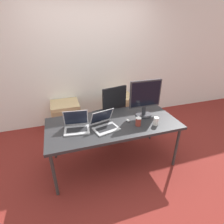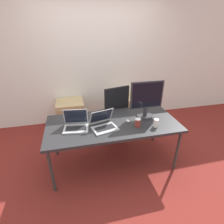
# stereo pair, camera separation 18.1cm
# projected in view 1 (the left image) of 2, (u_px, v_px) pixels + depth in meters

# --- Properties ---
(ground_plane) EXTENTS (14.00, 14.00, 0.00)m
(ground_plane) POSITION_uv_depth(u_px,v_px,m) (113.00, 161.00, 2.83)
(ground_plane) COLOR maroon
(wall_back) EXTENTS (10.00, 0.05, 2.60)m
(wall_back) POSITION_uv_depth(u_px,v_px,m) (90.00, 61.00, 3.54)
(wall_back) COLOR silver
(wall_back) RESTS_ON ground_plane
(desk) EXTENTS (1.87, 0.87, 0.71)m
(desk) POSITION_uv_depth(u_px,v_px,m) (113.00, 125.00, 2.53)
(desk) COLOR #28282B
(desk) RESTS_ON ground_plane
(office_chair) EXTENTS (0.58, 0.61, 1.07)m
(office_chair) POSITION_uv_depth(u_px,v_px,m) (109.00, 119.00, 3.26)
(office_chair) COLOR #232326
(office_chair) RESTS_ON ground_plane
(cabinet_left) EXTENTS (0.54, 0.52, 0.59)m
(cabinet_left) POSITION_uv_depth(u_px,v_px,m) (66.00, 116.00, 3.58)
(cabinet_left) COLOR tan
(cabinet_left) RESTS_ON ground_plane
(cabinet_right) EXTENTS (0.54, 0.52, 0.59)m
(cabinet_right) POSITION_uv_depth(u_px,v_px,m) (120.00, 108.00, 3.90)
(cabinet_right) COLOR tan
(cabinet_right) RESTS_ON ground_plane
(laptop_left) EXTENTS (0.38, 0.40, 0.23)m
(laptop_left) POSITION_uv_depth(u_px,v_px,m) (105.00, 124.00, 2.37)
(laptop_left) COLOR #ADADB2
(laptop_left) RESTS_ON desk
(laptop_right) EXTENTS (0.36, 0.31, 0.24)m
(laptop_right) POSITION_uv_depth(u_px,v_px,m) (77.00, 126.00, 2.33)
(laptop_right) COLOR #ADADB2
(laptop_right) RESTS_ON desk
(monitor) EXTENTS (0.49, 0.25, 0.56)m
(monitor) POSITION_uv_depth(u_px,v_px,m) (145.00, 98.00, 2.58)
(monitor) COLOR #2D2D33
(monitor) RESTS_ON desk
(mouse) EXTENTS (0.05, 0.07, 0.03)m
(mouse) POSITION_uv_depth(u_px,v_px,m) (128.00, 120.00, 2.54)
(mouse) COLOR silver
(mouse) RESTS_ON desk
(coffee_cup_white) EXTENTS (0.07, 0.07, 0.11)m
(coffee_cup_white) POSITION_uv_depth(u_px,v_px,m) (156.00, 121.00, 2.43)
(coffee_cup_white) COLOR white
(coffee_cup_white) RESTS_ON desk
(coffee_cup_brown) EXTENTS (0.08, 0.08, 0.12)m
(coffee_cup_brown) POSITION_uv_depth(u_px,v_px,m) (138.00, 122.00, 2.41)
(coffee_cup_brown) COLOR maroon
(coffee_cup_brown) RESTS_ON desk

